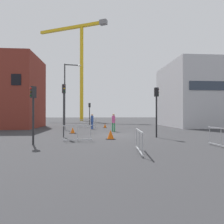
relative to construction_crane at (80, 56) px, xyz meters
The scene contains 18 objects.
ground 39.69m from the construction_crane, 80.36° to the right, with size 160.00×160.00×0.00m, color #333335.
brick_building 28.85m from the construction_crane, 105.49° to the right, with size 7.22×7.60×9.33m.
office_block 33.25m from the construction_crane, 50.89° to the right, with size 9.62×10.72×9.08m.
construction_crane is the anchor object (origin of this frame).
streetlamp_tall 31.65m from the construction_crane, 88.26° to the right, with size 1.93×0.43×7.62m.
traffic_light_crosswalk 42.67m from the construction_crane, 89.30° to the right, with size 0.37×0.37×3.51m.
traffic_light_verge 24.47m from the construction_crane, 80.76° to the right, with size 0.35×0.38×3.60m.
traffic_light_median 40.81m from the construction_crane, 76.39° to the right, with size 0.38×0.28×3.91m.
traffic_light_far 39.20m from the construction_crane, 87.27° to the right, with size 0.32×0.39×4.18m.
pedestrian_walking 36.03m from the construction_crane, 79.19° to the right, with size 0.34×0.34×1.87m.
pedestrian_waiting 32.72m from the construction_crane, 82.41° to the right, with size 0.34×0.34×1.84m.
safety_barrier_left_run 46.39m from the construction_crane, 75.10° to the right, with size 0.12×2.35×1.08m.
safety_barrier_mid_span 42.21m from the construction_crane, 85.53° to the right, with size 1.95×0.34×1.08m.
safety_barrier_front 46.53m from the construction_crane, 81.65° to the right, with size 0.26×2.37×1.08m.
safety_barrier_right_run 30.85m from the construction_crane, 83.01° to the right, with size 2.26×0.13×1.08m.
traffic_cone_orange 37.37m from the construction_crane, 86.45° to the right, with size 0.56×0.56×0.57m.
traffic_cone_by_barrier 31.47m from the construction_crane, 78.26° to the right, with size 0.54×0.54×0.55m.
traffic_cone_striped 41.77m from the construction_crane, 82.01° to the right, with size 0.68×0.68×0.69m.
Camera 1 is at (-1.73, -17.10, 1.87)m, focal length 32.10 mm.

